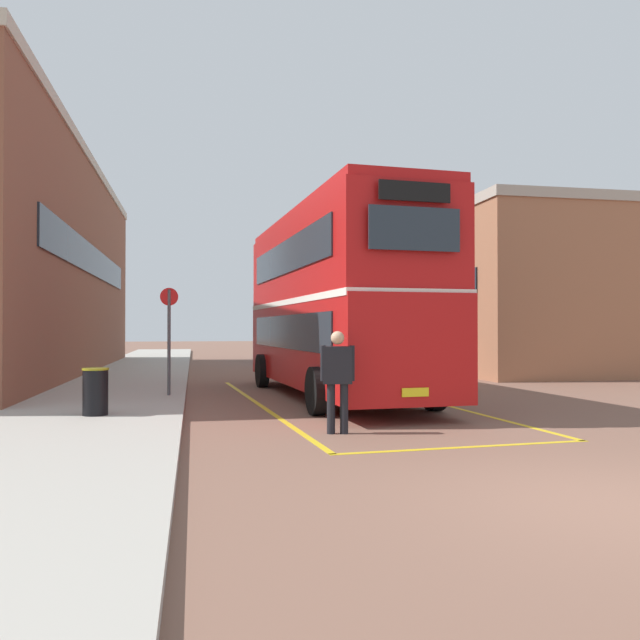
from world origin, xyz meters
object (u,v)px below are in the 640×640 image
(double_decker_bus, at_px, (334,300))
(bus_stop_sign, at_px, (169,330))
(single_deck_bus, at_px, (315,331))
(litter_bin, at_px, (95,391))
(pedestrian_boarding, at_px, (338,374))

(double_decker_bus, relative_size, bus_stop_sign, 3.99)
(bus_stop_sign, bearing_deg, double_decker_bus, 0.55)
(double_decker_bus, distance_m, single_deck_bus, 18.63)
(double_decker_bus, relative_size, litter_bin, 11.78)
(double_decker_bus, xyz_separation_m, single_deck_bus, (3.01, 18.36, -0.87))
(double_decker_bus, distance_m, bus_stop_sign, 4.24)
(single_deck_bus, bearing_deg, pedestrian_boarding, -99.89)
(litter_bin, height_order, bus_stop_sign, bus_stop_sign)
(pedestrian_boarding, xyz_separation_m, bus_stop_sign, (-2.99, 5.59, 0.72))
(single_deck_bus, distance_m, pedestrian_boarding, 24.37)
(litter_bin, xyz_separation_m, bus_stop_sign, (1.23, 3.43, 1.14))
(pedestrian_boarding, distance_m, bus_stop_sign, 6.38)
(double_decker_bus, relative_size, single_deck_bus, 1.16)
(pedestrian_boarding, relative_size, litter_bin, 1.94)
(litter_bin, bearing_deg, bus_stop_sign, 70.24)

